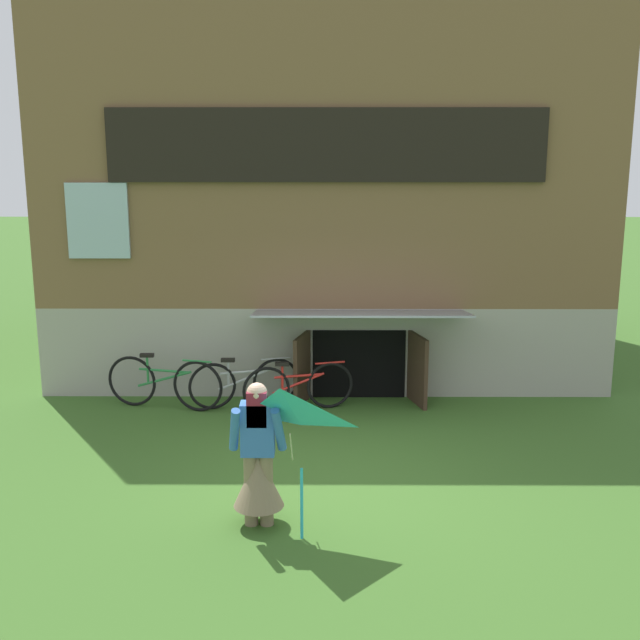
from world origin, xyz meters
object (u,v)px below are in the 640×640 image
(bicycle_red, at_px, (298,387))
(bicycle_green, at_px, (164,383))
(bicycle_silver, at_px, (244,383))
(person, at_px, (258,467))
(kite, at_px, (280,429))

(bicycle_red, relative_size, bicycle_green, 0.91)
(bicycle_silver, bearing_deg, person, -98.25)
(kite, distance_m, bicycle_green, 4.65)
(kite, relative_size, bicycle_red, 0.96)
(person, height_order, bicycle_silver, person)
(person, xyz_separation_m, bicycle_red, (0.30, 3.54, -0.28))
(person, xyz_separation_m, kite, (0.26, -0.51, 0.60))
(bicycle_silver, height_order, bicycle_green, bicycle_green)
(kite, height_order, bicycle_silver, kite)
(person, height_order, bicycle_red, person)
(bicycle_silver, distance_m, bicycle_green, 1.16)
(person, relative_size, bicycle_green, 0.87)
(bicycle_red, height_order, bicycle_silver, bicycle_silver)
(kite, height_order, bicycle_green, kite)
(person, xyz_separation_m, bicycle_green, (-1.66, 3.63, -0.25))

